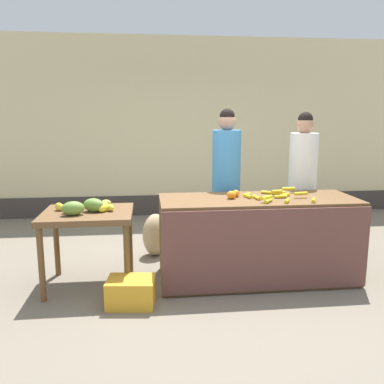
{
  "coord_description": "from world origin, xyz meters",
  "views": [
    {
      "loc": [
        -0.64,
        -4.09,
        1.76
      ],
      "look_at": [
        -0.17,
        0.15,
        0.95
      ],
      "focal_mm": 37.65,
      "sensor_mm": 36.0,
      "label": 1
    }
  ],
  "objects_px": {
    "vendor_woman_blue_shirt": "(226,185)",
    "vendor_woman_white_shirt": "(302,186)",
    "produce_sack": "(155,235)",
    "produce_crate": "(131,292)"
  },
  "relations": [
    {
      "from": "vendor_woman_blue_shirt",
      "to": "vendor_woman_white_shirt",
      "type": "xyz_separation_m",
      "value": [
        0.95,
        -0.03,
        -0.02
      ]
    },
    {
      "from": "produce_sack",
      "to": "vendor_woman_white_shirt",
      "type": "bearing_deg",
      "value": -7.94
    },
    {
      "from": "produce_crate",
      "to": "produce_sack",
      "type": "height_order",
      "value": "produce_sack"
    },
    {
      "from": "vendor_woman_blue_shirt",
      "to": "produce_crate",
      "type": "height_order",
      "value": "vendor_woman_blue_shirt"
    },
    {
      "from": "vendor_woman_blue_shirt",
      "to": "produce_sack",
      "type": "height_order",
      "value": "vendor_woman_blue_shirt"
    },
    {
      "from": "vendor_woman_blue_shirt",
      "to": "produce_crate",
      "type": "xyz_separation_m",
      "value": [
        -1.12,
        -1.15,
        -0.8
      ]
    },
    {
      "from": "vendor_woman_blue_shirt",
      "to": "produce_sack",
      "type": "bearing_deg",
      "value": 165.28
    },
    {
      "from": "produce_crate",
      "to": "produce_sack",
      "type": "relative_size",
      "value": 0.81
    },
    {
      "from": "vendor_woman_white_shirt",
      "to": "produce_crate",
      "type": "distance_m",
      "value": 2.48
    },
    {
      "from": "produce_crate",
      "to": "vendor_woman_blue_shirt",
      "type": "bearing_deg",
      "value": 45.63
    }
  ]
}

